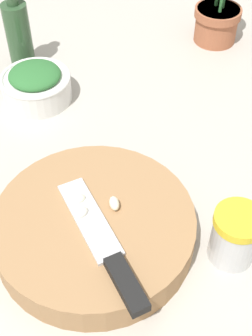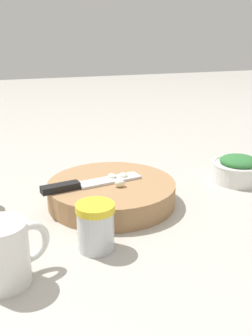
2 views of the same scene
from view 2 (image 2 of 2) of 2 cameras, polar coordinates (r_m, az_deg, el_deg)
name	(u,v)px [view 2 (image 2 of 2)]	position (r m, az deg, el deg)	size (l,w,h in m)	color
ground_plane	(168,210)	(0.73, 6.35, -6.42)	(5.00, 5.00, 0.00)	#B2ADA3
cutting_board	(112,193)	(0.75, -2.21, -3.76)	(0.25, 0.25, 0.04)	#9E754C
chef_knife	(86,184)	(0.73, -6.06, -2.39)	(0.21, 0.05, 0.01)	black
garlic_cloves	(119,178)	(0.75, -1.15, -1.61)	(0.04, 0.06, 0.01)	silver
herb_bowl	(238,169)	(0.90, 16.72, -0.12)	(0.12, 0.12, 0.06)	silver
spice_jar	(96,226)	(0.59, -4.65, -8.86)	(0.06, 0.06, 0.08)	silver
coffee_mug	(4,253)	(0.54, -18.08, -12.22)	(0.11, 0.07, 0.09)	silver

